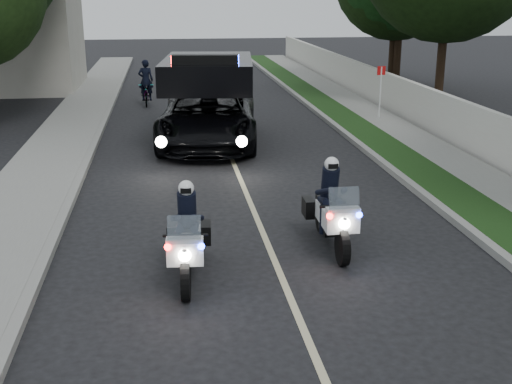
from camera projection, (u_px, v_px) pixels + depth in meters
ground at (314, 354)px, 8.78m from camera, size 120.00×120.00×0.00m
curb_right at (376, 158)px, 18.75m from camera, size 0.20×60.00×0.15m
grass_verge at (399, 157)px, 18.85m from camera, size 1.20×60.00×0.16m
sidewalk_right at (442, 155)px, 19.02m from camera, size 1.40×60.00×0.16m
property_wall at (477, 132)px, 18.95m from camera, size 0.22×60.00×1.50m
curb_left at (84, 168)px, 17.67m from camera, size 0.20×60.00×0.15m
sidewalk_left at (43, 169)px, 17.52m from camera, size 2.00×60.00×0.16m
lane_marking at (234, 165)px, 18.23m from camera, size 0.12×50.00×0.01m
police_moto_left at (189, 277)px, 11.13m from camera, size 0.85×2.04×1.69m
police_moto_right at (331, 246)px, 12.47m from camera, size 0.74×2.05×1.73m
police_suv at (209, 143)px, 20.85m from camera, size 3.66×6.69×3.11m
bicycle at (147, 105)px, 27.77m from camera, size 0.67×1.82×0.94m
cyclist at (147, 105)px, 27.77m from camera, size 0.63×0.43×1.72m
sign_post at (378, 122)px, 24.26m from camera, size 0.38×0.38×2.12m
tree_right_c at (437, 105)px, 27.68m from camera, size 9.50×9.50×11.97m
tree_right_d at (395, 86)px, 33.33m from camera, size 8.03×8.03×11.33m
tree_right_e at (390, 85)px, 33.60m from camera, size 6.29×6.29×10.36m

